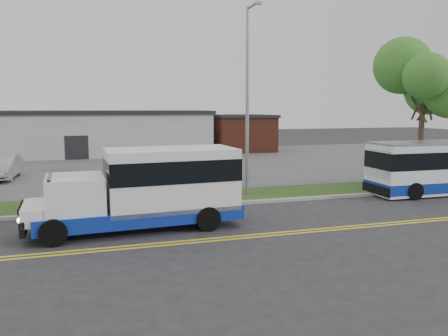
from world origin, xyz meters
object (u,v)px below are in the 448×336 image
object	(u,v)px
tree_east	(424,80)
shuttle_bus	(151,186)
pedestrian	(168,184)
streetlight_near	(248,95)
parked_car_a	(3,167)

from	to	relation	value
tree_east	shuttle_bus	bearing A→B (deg)	-163.95
tree_east	pedestrian	size ratio (longest dim) A/B	4.36
streetlight_near	parked_car_a	xyz separation A→B (m)	(-13.20, 9.38, -4.38)
pedestrian	parked_car_a	distance (m)	13.54
tree_east	parked_car_a	size ratio (longest dim) A/B	1.82
tree_east	pedestrian	bearing A→B (deg)	-175.89
tree_east	shuttle_bus	world-z (taller)	tree_east
tree_east	pedestrian	world-z (taller)	tree_east
streetlight_near	parked_car_a	distance (m)	16.77
shuttle_bus	pedestrian	bearing A→B (deg)	68.09
shuttle_bus	pedestrian	world-z (taller)	shuttle_bus
tree_east	streetlight_near	size ratio (longest dim) A/B	0.88
shuttle_bus	parked_car_a	distance (m)	15.86
streetlight_near	parked_car_a	size ratio (longest dim) A/B	2.08
parked_car_a	tree_east	bearing A→B (deg)	-17.45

